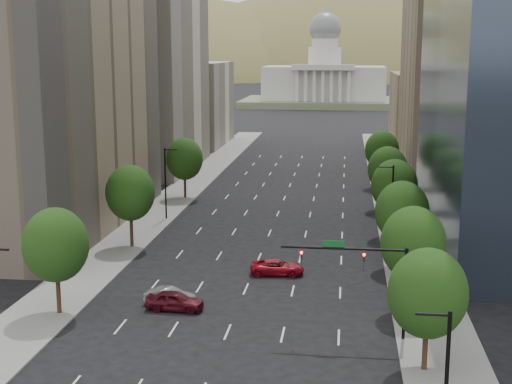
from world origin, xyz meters
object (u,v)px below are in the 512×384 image
at_px(car_maroon, 175,301).
at_px(car_red_far, 277,267).
at_px(capitol, 324,83).
at_px(traffic_signal, 371,271).
at_px(car_silver, 170,296).

xyz_separation_m(car_maroon, car_red_far, (7.36, 10.48, -0.10)).
bearing_deg(car_red_far, capitol, -3.50).
height_order(traffic_signal, car_red_far, traffic_signal).
height_order(capitol, car_silver, capitol).
bearing_deg(car_silver, car_red_far, -34.00).
bearing_deg(car_silver, traffic_signal, -100.90).
bearing_deg(car_red_far, car_maroon, 140.77).
xyz_separation_m(capitol, car_maroon, (-5.00, -215.65, -7.77)).
relative_size(capitol, car_maroon, 12.69).
bearing_deg(capitol, car_maroon, -91.33).
relative_size(capitol, car_silver, 14.28).
bearing_deg(traffic_signal, car_red_far, 119.33).
relative_size(traffic_signal, car_red_far, 1.80).
bearing_deg(car_red_far, traffic_signal, -154.83).
distance_m(capitol, car_maroon, 215.85).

